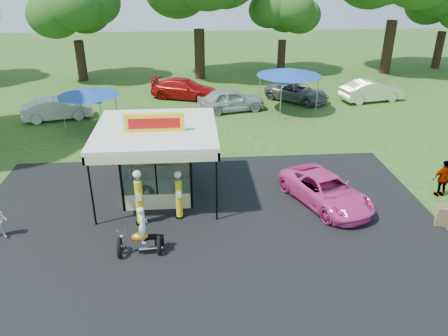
{
  "coord_description": "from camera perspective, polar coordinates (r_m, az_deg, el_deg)",
  "views": [
    {
      "loc": [
        -0.39,
        -13.53,
        10.03
      ],
      "look_at": [
        0.98,
        4.0,
        1.73
      ],
      "focal_mm": 35.0,
      "sensor_mm": 36.0,
      "label": 1
    }
  ],
  "objects": [
    {
      "name": "spare_tires",
      "position": [
        20.62,
        -10.09,
        -3.16
      ],
      "size": [
        0.86,
        0.55,
        0.73
      ],
      "rotation": [
        0.0,
        0.0,
        -0.14
      ],
      "color": "black",
      "rests_on": "ground"
    },
    {
      "name": "a_frame_sign",
      "position": [
        20.3,
        26.69,
        -5.72
      ],
      "size": [
        0.59,
        0.63,
        0.98
      ],
      "rotation": [
        0.0,
        0.0,
        -0.3
      ],
      "color": "#593819",
      "rests_on": "ground"
    },
    {
      "name": "bg_car_a",
      "position": [
        32.93,
        -20.93,
        7.26
      ],
      "size": [
        4.95,
        2.78,
        1.54
      ],
      "primitive_type": "imported",
      "rotation": [
        0.0,
        0.0,
        1.83
      ],
      "color": "beige",
      "rests_on": "ground"
    },
    {
      "name": "ground",
      "position": [
        16.85,
        -2.31,
        -11.3
      ],
      "size": [
        120.0,
        120.0,
        0.0
      ],
      "primitive_type": "plane",
      "color": "#2B4816",
      "rests_on": "ground"
    },
    {
      "name": "tent_west",
      "position": [
        29.79,
        -17.3,
        9.44
      ],
      "size": [
        3.91,
        3.91,
        2.73
      ],
      "rotation": [
        0.0,
        0.0,
        -0.23
      ],
      "color": "gray",
      "rests_on": "ground"
    },
    {
      "name": "motorcycle",
      "position": [
        16.75,
        -10.68,
        -8.63
      ],
      "size": [
        1.78,
        0.92,
        2.08
      ],
      "rotation": [
        0.0,
        0.0,
        0.06
      ],
      "color": "black",
      "rests_on": "ground"
    },
    {
      "name": "spectator_east_b",
      "position": [
        22.78,
        26.74,
        -1.24
      ],
      "size": [
        1.08,
        0.5,
        1.81
      ],
      "primitive_type": "imported",
      "rotation": [
        0.0,
        0.0,
        3.19
      ],
      "color": "gray",
      "rests_on": "ground"
    },
    {
      "name": "bg_car_b",
      "position": [
        35.97,
        -5.2,
        10.28
      ],
      "size": [
        5.89,
        3.87,
        1.59
      ],
      "primitive_type": "imported",
      "rotation": [
        0.0,
        0.0,
        1.24
      ],
      "color": "#A30E0C",
      "rests_on": "ground"
    },
    {
      "name": "bg_car_d",
      "position": [
        35.56,
        9.52,
        9.72
      ],
      "size": [
        5.34,
        5.16,
        1.41
      ],
      "primitive_type": "imported",
      "rotation": [
        0.0,
        0.0,
        0.83
      ],
      "color": "#5B5C5E",
      "rests_on": "ground"
    },
    {
      "name": "oak_far_b",
      "position": [
        42.86,
        -19.03,
        19.14
      ],
      "size": [
        8.41,
        8.41,
        10.04
      ],
      "color": "black",
      "rests_on": "ground"
    },
    {
      "name": "kiosk_car",
      "position": [
        22.88,
        -8.09,
        0.33
      ],
      "size": [
        2.82,
        1.13,
        0.96
      ],
      "primitive_type": "imported",
      "rotation": [
        0.0,
        0.0,
        1.57
      ],
      "color": "yellow",
      "rests_on": "ground"
    },
    {
      "name": "oak_far_d",
      "position": [
        44.65,
        7.8,
        19.27
      ],
      "size": [
        7.3,
        7.3,
        8.69
      ],
      "color": "black",
      "rests_on": "ground"
    },
    {
      "name": "oak_far_f",
      "position": [
        51.14,
        27.23,
        18.64
      ],
      "size": [
        8.31,
        8.31,
        10.01
      ],
      "color": "black",
      "rests_on": "ground"
    },
    {
      "name": "asphalt_apron",
      "position": [
        18.48,
        -2.57,
        -7.56
      ],
      "size": [
        20.0,
        14.0,
        0.04
      ],
      "primitive_type": "cube",
      "color": "black",
      "rests_on": "ground"
    },
    {
      "name": "gas_pump_right",
      "position": [
        18.62,
        -5.92,
        -3.66
      ],
      "size": [
        0.41,
        0.41,
        2.23
      ],
      "color": "black",
      "rests_on": "ground"
    },
    {
      "name": "bg_car_e",
      "position": [
        36.97,
        18.72,
        9.53
      ],
      "size": [
        5.27,
        2.76,
        1.65
      ],
      "primitive_type": "imported",
      "rotation": [
        0.0,
        0.0,
        1.78
      ],
      "color": "beige",
      "rests_on": "ground"
    },
    {
      "name": "gas_pump_left",
      "position": [
        18.35,
        -11.01,
        -4.0
      ],
      "size": [
        0.47,
        0.47,
        2.52
      ],
      "color": "black",
      "rests_on": "ground"
    },
    {
      "name": "tent_east",
      "position": [
        32.28,
        8.5,
        12.29
      ],
      "size": [
        4.63,
        4.63,
        3.24
      ],
      "rotation": [
        0.0,
        0.0,
        0.35
      ],
      "color": "gray",
      "rests_on": "ground"
    },
    {
      "name": "bg_car_c",
      "position": [
        32.58,
        0.91,
        8.89
      ],
      "size": [
        5.29,
        3.09,
        1.69
      ],
      "primitive_type": "imported",
      "rotation": [
        0.0,
        0.0,
        1.8
      ],
      "color": "#A6A6AA",
      "rests_on": "ground"
    },
    {
      "name": "pink_sedan",
      "position": [
        20.29,
        13.16,
        -2.89
      ],
      "size": [
        3.95,
        5.41,
        1.37
      ],
      "primitive_type": "imported",
      "rotation": [
        0.0,
        0.0,
        0.39
      ],
      "color": "#EC4097",
      "rests_on": "ground"
    },
    {
      "name": "gas_station_kiosk",
      "position": [
        20.34,
        -8.62,
        1.04
      ],
      "size": [
        5.4,
        5.4,
        4.18
      ],
      "color": "white",
      "rests_on": "ground"
    }
  ]
}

